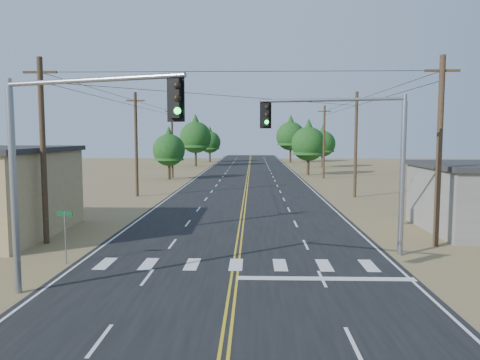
{
  "coord_description": "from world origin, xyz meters",
  "views": [
    {
      "loc": [
        0.77,
        -12.76,
        5.85
      ],
      "look_at": [
        0.07,
        12.09,
        3.5
      ],
      "focal_mm": 35.0,
      "sensor_mm": 36.0,
      "label": 1
    }
  ],
  "objects": [
    {
      "name": "utility_pole_left_far",
      "position": [
        -10.5,
        52.0,
        5.12
      ],
      "size": [
        1.8,
        0.3,
        10.0
      ],
      "color": "#4C3826",
      "rests_on": "ground"
    },
    {
      "name": "utility_pole_right_mid",
      "position": [
        10.5,
        32.0,
        5.12
      ],
      "size": [
        1.8,
        0.3,
        10.0
      ],
      "color": "#4C3826",
      "rests_on": "ground"
    },
    {
      "name": "tree_right_far",
      "position": [
        9.0,
        91.13,
        6.46
      ],
      "size": [
        6.33,
        6.33,
        10.56
      ],
      "color": "#3F2D1E",
      "rests_on": "ground"
    },
    {
      "name": "road",
      "position": [
        0.0,
        30.0,
        0.01
      ],
      "size": [
        15.0,
        200.0,
        0.02
      ],
      "primitive_type": "cube",
      "color": "black",
      "rests_on": "ground"
    },
    {
      "name": "signal_mast_right",
      "position": [
        5.95,
        10.44,
        5.36
      ],
      "size": [
        7.05,
        1.76,
        7.84
      ],
      "rotation": [
        0.0,
        0.0,
        -0.21
      ],
      "color": "gray",
      "rests_on": "ground"
    },
    {
      "name": "tree_left_far",
      "position": [
        -9.0,
        91.99,
        4.96
      ],
      "size": [
        4.87,
        4.87,
        8.11
      ],
      "color": "#3F2D1E",
      "rests_on": "ground"
    },
    {
      "name": "tree_right_near",
      "position": [
        9.0,
        57.44,
        5.19
      ],
      "size": [
        5.1,
        5.1,
        8.49
      ],
      "color": "#3F2D1E",
      "rests_on": "ground"
    },
    {
      "name": "tree_left_near",
      "position": [
        -10.56,
        49.78,
        4.4
      ],
      "size": [
        4.32,
        4.32,
        7.2
      ],
      "color": "#3F2D1E",
      "rests_on": "ground"
    },
    {
      "name": "utility_pole_right_near",
      "position": [
        10.5,
        12.0,
        5.12
      ],
      "size": [
        1.8,
        0.3,
        10.0
      ],
      "color": "#4C3826",
      "rests_on": "ground"
    },
    {
      "name": "signal_mast_left",
      "position": [
        -6.0,
        3.27,
        5.4
      ],
      "size": [
        6.87,
        2.76,
        7.9
      ],
      "rotation": [
        0.0,
        0.0,
        -0.35
      ],
      "color": "gray",
      "rests_on": "ground"
    },
    {
      "name": "ground",
      "position": [
        0.0,
        0.0,
        0.0
      ],
      "size": [
        220.0,
        220.0,
        0.0
      ],
      "primitive_type": "plane",
      "color": "#8F754D",
      "rests_on": "ground"
    },
    {
      "name": "utility_pole_left_near",
      "position": [
        -10.5,
        12.0,
        5.12
      ],
      "size": [
        1.8,
        0.3,
        10.0
      ],
      "color": "#4C3826",
      "rests_on": "ground"
    },
    {
      "name": "street_sign",
      "position": [
        -7.8,
        8.0,
        1.64
      ],
      "size": [
        0.73,
        0.08,
        2.45
      ],
      "rotation": [
        0.0,
        0.0,
        -0.08
      ],
      "color": "gray",
      "rests_on": "ground"
    },
    {
      "name": "tree_left_mid",
      "position": [
        -10.4,
        77.55,
        6.21
      ],
      "size": [
        6.09,
        6.09,
        10.14
      ],
      "color": "#3F2D1E",
      "rests_on": "ground"
    },
    {
      "name": "utility_pole_right_far",
      "position": [
        10.5,
        52.0,
        5.12
      ],
      "size": [
        1.8,
        0.3,
        10.0
      ],
      "color": "#4C3826",
      "rests_on": "ground"
    },
    {
      "name": "tree_right_mid",
      "position": [
        13.68,
        74.95,
        4.89
      ],
      "size": [
        4.8,
        4.8,
        7.99
      ],
      "color": "#3F2D1E",
      "rests_on": "ground"
    },
    {
      "name": "utility_pole_left_mid",
      "position": [
        -10.5,
        32.0,
        5.12
      ],
      "size": [
        1.8,
        0.3,
        10.0
      ],
      "color": "#4C3826",
      "rests_on": "ground"
    }
  ]
}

